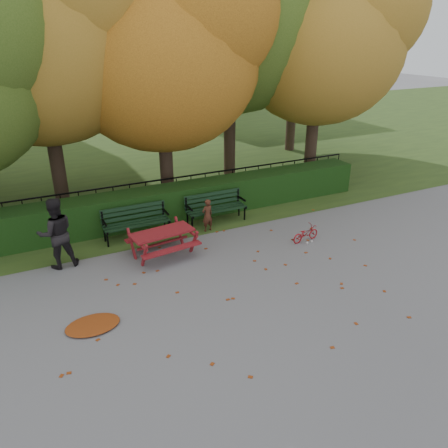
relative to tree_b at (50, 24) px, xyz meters
name	(u,v)px	position (x,y,z in m)	size (l,w,h in m)	color
ground	(241,291)	(2.44, -6.75, -5.40)	(90.00, 90.00, 0.00)	slate
grass_strip	(104,149)	(2.44, 7.25, -5.40)	(90.00, 90.00, 0.00)	#273B17
building_right	(162,20)	(10.44, 21.25, 0.60)	(9.00, 6.00, 12.00)	#9E937C
hedge	(171,203)	(2.44, -2.25, -4.90)	(13.00, 0.90, 1.00)	black
iron_fence	(162,194)	(2.44, -1.45, -4.87)	(14.00, 0.04, 1.02)	black
tree_b	(50,24)	(0.00, 0.00, 0.00)	(6.72, 6.40, 8.79)	black
tree_c	(173,46)	(3.28, -0.78, -0.58)	(6.30, 6.00, 8.00)	black
tree_d	(244,7)	(6.32, 0.48, 0.58)	(7.14, 6.80, 9.58)	black
tree_e	(332,36)	(8.97, -0.98, -0.32)	(6.09, 5.80, 8.16)	black
tree_g	(306,27)	(10.78, 3.02, -0.03)	(6.30, 6.00, 8.55)	black
bench_left	(135,220)	(1.14, -3.04, -4.88)	(1.80, 0.57, 0.88)	black
bench_right	(215,205)	(3.54, -3.04, -4.88)	(1.80, 0.57, 0.88)	black
picnic_table	(162,237)	(1.45, -4.41, -4.89)	(1.70, 1.44, 0.76)	maroon
leaf_pile	(93,325)	(-0.73, -6.60, -5.37)	(1.04, 0.72, 0.07)	#65220C
leaf_scatter	(235,284)	(2.44, -6.45, -5.40)	(9.00, 5.70, 0.01)	#65220C
child	(207,215)	(3.07, -3.55, -4.92)	(0.35, 0.23, 0.96)	#432115
adult	(56,233)	(-0.96, -3.85, -4.53)	(0.85, 0.66, 1.75)	black
bicycle	(306,234)	(5.18, -5.32, -5.18)	(0.30, 0.86, 0.45)	maroon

